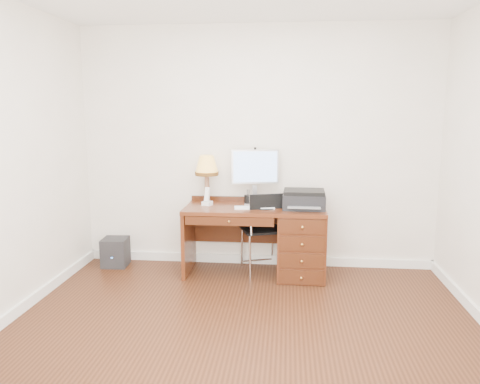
# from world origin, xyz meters

# --- Properties ---
(ground) EXTENTS (4.00, 4.00, 0.00)m
(ground) POSITION_xyz_m (0.00, 0.00, 0.00)
(ground) COLOR black
(ground) RESTS_ON ground
(room_shell) EXTENTS (4.00, 4.00, 4.00)m
(room_shell) POSITION_xyz_m (0.00, 0.63, 0.05)
(room_shell) COLOR white
(room_shell) RESTS_ON ground
(desk) EXTENTS (1.50, 0.67, 0.75)m
(desk) POSITION_xyz_m (0.32, 1.40, 0.41)
(desk) COLOR #562512
(desk) RESTS_ON ground
(monitor) EXTENTS (0.52, 0.22, 0.60)m
(monitor) POSITION_xyz_m (-0.01, 1.57, 1.13)
(monitor) COLOR silver
(monitor) RESTS_ON desk
(keyboard) EXTENTS (0.43, 0.18, 0.02)m
(keyboard) POSITION_xyz_m (-0.00, 1.32, 0.76)
(keyboard) COLOR white
(keyboard) RESTS_ON desk
(mouse_pad) EXTENTS (0.20, 0.20, 0.04)m
(mouse_pad) POSITION_xyz_m (0.11, 1.33, 0.76)
(mouse_pad) COLOR black
(mouse_pad) RESTS_ON desk
(printer) EXTENTS (0.45, 0.35, 0.20)m
(printer) POSITION_xyz_m (0.52, 1.38, 0.85)
(printer) COLOR black
(printer) RESTS_ON desk
(leg_lamp) EXTENTS (0.26, 0.26, 0.53)m
(leg_lamp) POSITION_xyz_m (-0.54, 1.54, 1.14)
(leg_lamp) COLOR black
(leg_lamp) RESTS_ON desk
(phone) EXTENTS (0.12, 0.12, 0.20)m
(phone) POSITION_xyz_m (-0.52, 1.44, 0.81)
(phone) COLOR white
(phone) RESTS_ON desk
(pen_cup) EXTENTS (0.08, 0.08, 0.10)m
(pen_cup) POSITION_xyz_m (-0.08, 1.51, 0.80)
(pen_cup) COLOR black
(pen_cup) RESTS_ON desk
(chair) EXTENTS (0.54, 0.55, 0.91)m
(chair) POSITION_xyz_m (0.07, 1.43, 0.55)
(chair) COLOR black
(chair) RESTS_ON ground
(equipment_box) EXTENTS (0.29, 0.29, 0.32)m
(equipment_box) POSITION_xyz_m (-1.61, 1.50, 0.16)
(equipment_box) COLOR black
(equipment_box) RESTS_ON ground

